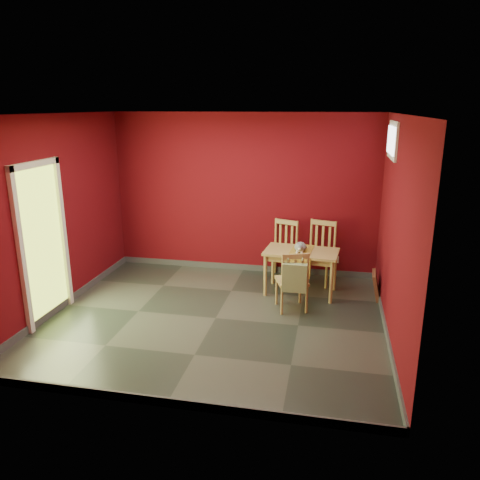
% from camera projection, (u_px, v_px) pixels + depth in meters
% --- Properties ---
extents(ground, '(4.50, 4.50, 0.00)m').
position_uv_depth(ground, '(216.00, 318.00, 6.39)').
color(ground, '#2D342D').
rests_on(ground, ground).
extents(room_shell, '(4.50, 4.50, 4.50)m').
position_uv_depth(room_shell, '(216.00, 315.00, 6.38)').
color(room_shell, '#58090F').
rests_on(room_shell, ground).
extents(doorway, '(0.06, 1.01, 2.13)m').
position_uv_depth(doorway, '(42.00, 238.00, 6.13)').
color(doorway, '#B7D838').
rests_on(doorway, ground).
extents(window, '(0.05, 0.90, 0.50)m').
position_uv_depth(window, '(392.00, 140.00, 6.26)').
color(window, white).
rests_on(window, room_shell).
extents(outlet_plate, '(0.08, 0.02, 0.12)m').
position_uv_depth(outlet_plate, '(336.00, 259.00, 7.88)').
color(outlet_plate, silver).
rests_on(outlet_plate, room_shell).
extents(dining_table, '(1.15, 0.73, 0.68)m').
position_uv_depth(dining_table, '(301.00, 256.00, 7.09)').
color(dining_table, tan).
rests_on(dining_table, ground).
extents(table_runner, '(0.36, 0.67, 0.33)m').
position_uv_depth(table_runner, '(301.00, 256.00, 6.98)').
color(table_runner, olive).
rests_on(table_runner, dining_table).
extents(chair_far_left, '(0.58, 0.58, 0.97)m').
position_uv_depth(chair_far_left, '(282.00, 249.00, 7.77)').
color(chair_far_left, tan).
rests_on(chair_far_left, ground).
extents(chair_far_right, '(0.57, 0.57, 1.00)m').
position_uv_depth(chair_far_right, '(320.00, 252.00, 7.60)').
color(chair_far_right, tan).
rests_on(chair_far_right, ground).
extents(chair_near, '(0.52, 0.52, 0.88)m').
position_uv_depth(chair_near, '(292.00, 280.00, 6.54)').
color(chair_near, tan).
rests_on(chair_near, ground).
extents(tote_bag, '(0.33, 0.20, 0.46)m').
position_uv_depth(tote_bag, '(295.00, 278.00, 6.30)').
color(tote_bag, '#798A58').
rests_on(tote_bag, chair_near).
extents(cat, '(0.30, 0.41, 0.18)m').
position_uv_depth(cat, '(300.00, 245.00, 7.03)').
color(cat, slate).
rests_on(cat, table_runner).
extents(picture_frame, '(0.16, 0.41, 0.41)m').
position_uv_depth(picture_frame, '(376.00, 285.00, 7.01)').
color(picture_frame, brown).
rests_on(picture_frame, ground).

